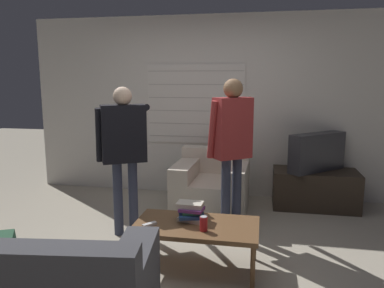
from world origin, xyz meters
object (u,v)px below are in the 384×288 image
(soda_can, at_px, (204,224))
(spare_remote, at_px, (149,224))
(book_stack, at_px, (191,212))
(armchair_beige, at_px, (212,187))
(tv, at_px, (317,152))
(coffee_table, at_px, (196,228))
(person_left_standing, at_px, (124,142))
(person_right_standing, at_px, (232,138))

(soda_can, distance_m, spare_remote, 0.48)
(soda_can, relative_size, spare_remote, 1.00)
(book_stack, bearing_deg, soda_can, -55.35)
(armchair_beige, height_order, tv, tv)
(book_stack, xyz_separation_m, soda_can, (0.15, -0.21, -0.02))
(coffee_table, height_order, tv, tv)
(book_stack, bearing_deg, coffee_table, -54.15)
(coffee_table, xyz_separation_m, book_stack, (-0.06, 0.08, 0.12))
(tv, distance_m, book_stack, 2.24)
(person_left_standing, bearing_deg, tv, 2.14)
(person_right_standing, bearing_deg, book_stack, -148.06)
(tv, bearing_deg, spare_remote, 8.05)
(person_right_standing, xyz_separation_m, book_stack, (-0.29, -0.75, -0.56))
(armchair_beige, relative_size, tv, 1.22)
(person_left_standing, distance_m, book_stack, 1.12)
(tv, height_order, soda_can, tv)
(armchair_beige, bearing_deg, person_left_standing, 47.77)
(armchair_beige, xyz_separation_m, tv, (1.31, 0.40, 0.42))
(armchair_beige, relative_size, book_stack, 3.46)
(tv, height_order, person_right_standing, person_right_standing)
(armchair_beige, xyz_separation_m, coffee_table, (0.06, -1.49, 0.06))
(person_left_standing, distance_m, person_right_standing, 1.14)
(armchair_beige, bearing_deg, book_stack, 91.74)
(coffee_table, bearing_deg, tv, 56.56)
(person_left_standing, bearing_deg, soda_can, -66.05)
(soda_can, bearing_deg, person_right_standing, 81.67)
(armchair_beige, height_order, person_left_standing, person_left_standing)
(coffee_table, height_order, person_right_standing, person_right_standing)
(armchair_beige, distance_m, coffee_table, 1.49)
(armchair_beige, xyz_separation_m, person_left_standing, (-0.82, -0.86, 0.69))
(person_left_standing, height_order, soda_can, person_left_standing)
(armchair_beige, bearing_deg, tv, -161.67)
(armchair_beige, distance_m, spare_remote, 1.63)
(person_left_standing, xyz_separation_m, person_right_standing, (1.12, 0.21, 0.05))
(tv, xyz_separation_m, spare_remote, (-1.63, -1.99, -0.31))
(tv, xyz_separation_m, person_right_standing, (-1.01, -1.05, 0.32))
(tv, relative_size, person_right_standing, 0.45)
(armchair_beige, xyz_separation_m, soda_can, (0.15, -1.62, 0.16))
(person_left_standing, bearing_deg, coffee_table, -63.43)
(coffee_table, height_order, person_left_standing, person_left_standing)
(soda_can, bearing_deg, tv, 60.13)
(armchair_beige, bearing_deg, coffee_table, 93.97)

